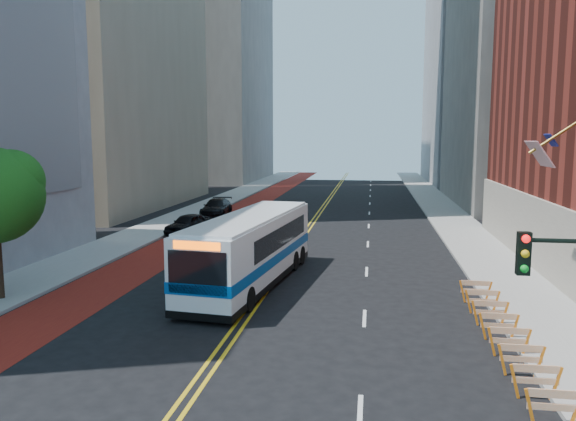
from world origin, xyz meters
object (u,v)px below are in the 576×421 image
(traffic_signal, at_px, (575,301))
(car_c, at_px, (216,207))
(transit_bus, at_px, (252,248))
(car_b, at_px, (281,211))
(car_a, at_px, (188,224))

(traffic_signal, height_order, car_c, traffic_signal)
(traffic_signal, bearing_deg, transit_bus, 126.11)
(car_c, bearing_deg, traffic_signal, -65.90)
(car_b, bearing_deg, traffic_signal, -52.26)
(traffic_signal, relative_size, car_b, 1.11)
(car_b, xyz_separation_m, car_c, (-6.38, 1.49, 0.02))
(transit_bus, bearing_deg, car_c, 116.36)
(traffic_signal, distance_m, car_b, 38.29)
(car_c, bearing_deg, car_b, -15.48)
(transit_bus, xyz_separation_m, car_b, (-2.11, 22.10, -1.07))
(car_a, relative_size, car_b, 0.97)
(transit_bus, bearing_deg, traffic_signal, -47.32)
(car_a, relative_size, car_c, 0.83)
(traffic_signal, xyz_separation_m, car_c, (-18.71, 37.61, -2.94))
(car_c, bearing_deg, car_a, -89.23)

